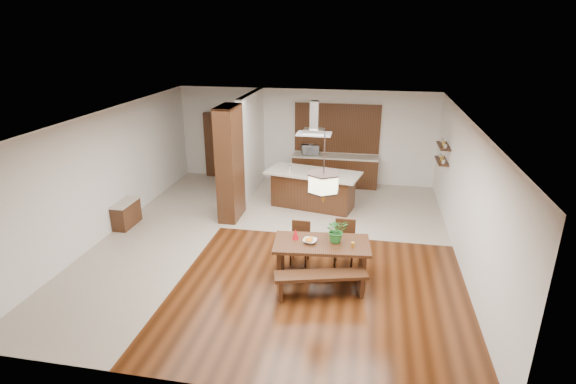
% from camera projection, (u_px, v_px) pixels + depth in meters
% --- Properties ---
extents(room_shell, '(9.00, 9.04, 2.92)m').
position_uv_depth(room_shell, '(274.00, 156.00, 9.65)').
color(room_shell, '#331709').
rests_on(room_shell, ground).
extents(tile_hallway, '(2.50, 9.00, 0.01)m').
position_uv_depth(tile_hallway, '(164.00, 232.00, 10.84)').
color(tile_hallway, '#B7A999').
rests_on(tile_hallway, ground).
extents(tile_kitchen, '(5.50, 4.00, 0.01)m').
position_uv_depth(tile_kitchen, '(338.00, 205.00, 12.46)').
color(tile_kitchen, '#B7A999').
rests_on(tile_kitchen, ground).
extents(soffit_band, '(8.00, 9.00, 0.02)m').
position_uv_depth(soffit_band, '(274.00, 118.00, 9.37)').
color(soffit_band, '#39200E').
rests_on(soffit_band, room_shell).
extents(partition_pier, '(0.45, 1.00, 2.90)m').
position_uv_depth(partition_pier, '(230.00, 164.00, 11.21)').
color(partition_pier, black).
rests_on(partition_pier, ground).
extents(partition_stub, '(0.18, 2.40, 2.90)m').
position_uv_depth(partition_stub, '(252.00, 143.00, 13.15)').
color(partition_stub, silver).
rests_on(partition_stub, ground).
extents(hallway_console, '(0.37, 0.88, 0.63)m').
position_uv_depth(hallway_console, '(126.00, 214.00, 11.10)').
color(hallway_console, black).
rests_on(hallway_console, ground).
extents(hallway_doorway, '(1.10, 0.20, 2.10)m').
position_uv_depth(hallway_doorway, '(222.00, 145.00, 14.52)').
color(hallway_doorway, black).
rests_on(hallway_doorway, ground).
extents(rear_counter, '(2.60, 0.62, 0.95)m').
position_uv_depth(rear_counter, '(335.00, 170.00, 13.91)').
color(rear_counter, black).
rests_on(rear_counter, ground).
extents(kitchen_window, '(2.60, 0.08, 1.50)m').
position_uv_depth(kitchen_window, '(337.00, 128.00, 13.70)').
color(kitchen_window, brown).
rests_on(kitchen_window, room_shell).
extents(shelf_lower, '(0.26, 0.90, 0.04)m').
position_uv_depth(shelf_lower, '(442.00, 161.00, 11.62)').
color(shelf_lower, black).
rests_on(shelf_lower, room_shell).
extents(shelf_upper, '(0.26, 0.90, 0.04)m').
position_uv_depth(shelf_upper, '(444.00, 146.00, 11.48)').
color(shelf_upper, black).
rests_on(shelf_upper, room_shell).
extents(dining_table, '(1.92, 1.10, 0.77)m').
position_uv_depth(dining_table, '(322.00, 252.00, 8.72)').
color(dining_table, black).
rests_on(dining_table, ground).
extents(dining_bench, '(1.73, 0.79, 0.48)m').
position_uv_depth(dining_bench, '(321.00, 285.00, 8.21)').
color(dining_bench, black).
rests_on(dining_bench, ground).
extents(dining_chair_left, '(0.40, 0.40, 0.89)m').
position_uv_depth(dining_chair_left, '(300.00, 244.00, 9.32)').
color(dining_chair_left, black).
rests_on(dining_chair_left, ground).
extents(dining_chair_right, '(0.42, 0.42, 0.95)m').
position_uv_depth(dining_chair_right, '(344.00, 244.00, 9.24)').
color(dining_chair_right, black).
rests_on(dining_chair_right, ground).
extents(pendant_lantern, '(0.64, 0.64, 1.31)m').
position_uv_depth(pendant_lantern, '(324.00, 170.00, 8.13)').
color(pendant_lantern, '#FFF9C3').
rests_on(pendant_lantern, room_shell).
extents(foliage_plant, '(0.53, 0.50, 0.48)m').
position_uv_depth(foliage_plant, '(337.00, 230.00, 8.61)').
color(foliage_plant, '#236925').
rests_on(foliage_plant, dining_table).
extents(fruit_bowl, '(0.30, 0.30, 0.07)m').
position_uv_depth(fruit_bowl, '(310.00, 241.00, 8.64)').
color(fruit_bowl, beige).
rests_on(fruit_bowl, dining_table).
extents(napkin_cone, '(0.15, 0.15, 0.21)m').
position_uv_depth(napkin_cone, '(295.00, 234.00, 8.76)').
color(napkin_cone, '#B00C15').
rests_on(napkin_cone, dining_table).
extents(gold_ornament, '(0.08, 0.08, 0.10)m').
position_uv_depth(gold_ornament, '(353.00, 245.00, 8.46)').
color(gold_ornament, gold).
rests_on(gold_ornament, dining_table).
extents(kitchen_island, '(2.65, 1.57, 1.02)m').
position_uv_depth(kitchen_island, '(313.00, 189.00, 12.19)').
color(kitchen_island, black).
rests_on(kitchen_island, ground).
extents(range_hood, '(0.90, 0.55, 0.87)m').
position_uv_depth(range_hood, '(314.00, 118.00, 11.52)').
color(range_hood, silver).
rests_on(range_hood, room_shell).
extents(island_cup, '(0.12, 0.12, 0.09)m').
position_uv_depth(island_cup, '(328.00, 172.00, 11.86)').
color(island_cup, silver).
rests_on(island_cup, kitchen_island).
extents(microwave, '(0.59, 0.49, 0.28)m').
position_uv_depth(microwave, '(310.00, 150.00, 13.86)').
color(microwave, '#B6B8BD').
rests_on(microwave, rear_counter).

